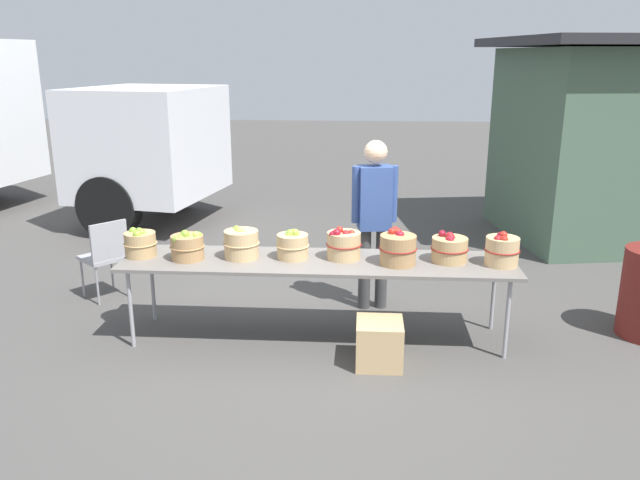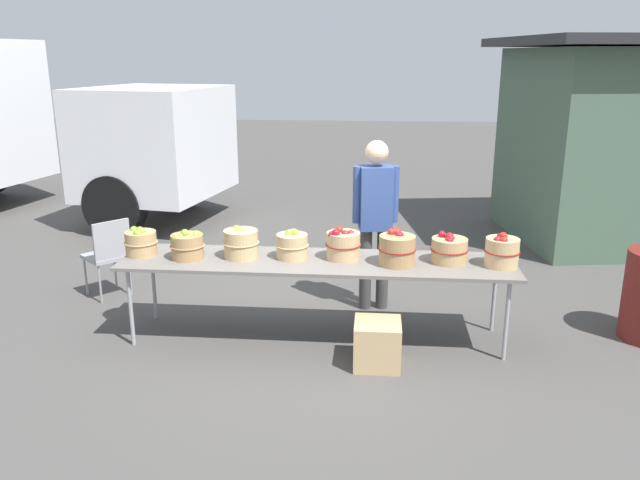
{
  "view_description": "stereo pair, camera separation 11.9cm",
  "coord_description": "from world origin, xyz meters",
  "px_view_note": "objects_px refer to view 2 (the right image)",
  "views": [
    {
      "loc": [
        0.38,
        -5.34,
        2.51
      ],
      "look_at": [
        0.0,
        0.3,
        0.85
      ],
      "focal_mm": 35.55,
      "sensor_mm": 36.0,
      "label": 1
    },
    {
      "loc": [
        0.5,
        -5.34,
        2.51
      ],
      "look_at": [
        0.0,
        0.3,
        0.85
      ],
      "focal_mm": 35.55,
      "sensor_mm": 36.0,
      "label": 2
    }
  ],
  "objects_px": {
    "apple_basket_red_2": "(449,249)",
    "apple_basket_red_1": "(397,249)",
    "apple_basket_green_3": "(292,245)",
    "apple_basket_red_0": "(343,245)",
    "folding_chair": "(108,252)",
    "apple_basket_green_0": "(141,242)",
    "apple_basket_green_1": "(187,245)",
    "apple_basket_red_3": "(502,251)",
    "apple_basket_green_2": "(241,243)",
    "vendor_adult": "(375,212)",
    "produce_crate": "(377,344)",
    "market_table": "(317,264)"
  },
  "relations": [
    {
      "from": "apple_basket_red_2",
      "to": "apple_basket_red_1",
      "type": "bearing_deg",
      "value": -167.53
    },
    {
      "from": "apple_basket_green_3",
      "to": "apple_basket_red_2",
      "type": "bearing_deg",
      "value": 0.12
    },
    {
      "from": "apple_basket_red_0",
      "to": "folding_chair",
      "type": "height_order",
      "value": "apple_basket_red_0"
    },
    {
      "from": "apple_basket_green_0",
      "to": "apple_basket_green_1",
      "type": "relative_size",
      "value": 0.97
    },
    {
      "from": "apple_basket_green_3",
      "to": "apple_basket_red_0",
      "type": "height_order",
      "value": "apple_basket_red_0"
    },
    {
      "from": "apple_basket_green_1",
      "to": "apple_basket_red_3",
      "type": "bearing_deg",
      "value": 0.49
    },
    {
      "from": "apple_basket_red_0",
      "to": "apple_basket_red_1",
      "type": "distance_m",
      "value": 0.49
    },
    {
      "from": "apple_basket_green_2",
      "to": "vendor_adult",
      "type": "distance_m",
      "value": 1.42
    },
    {
      "from": "apple_basket_red_1",
      "to": "apple_basket_red_3",
      "type": "xyz_separation_m",
      "value": [
        0.9,
        0.03,
        -0.0
      ]
    },
    {
      "from": "apple_basket_green_0",
      "to": "apple_basket_red_0",
      "type": "bearing_deg",
      "value": 1.48
    },
    {
      "from": "folding_chair",
      "to": "produce_crate",
      "type": "xyz_separation_m",
      "value": [
        2.85,
        -1.32,
        -0.32
      ]
    },
    {
      "from": "apple_basket_green_0",
      "to": "apple_basket_red_2",
      "type": "distance_m",
      "value": 2.77
    },
    {
      "from": "market_table",
      "to": "apple_basket_green_3",
      "type": "distance_m",
      "value": 0.28
    },
    {
      "from": "apple_basket_red_1",
      "to": "vendor_adult",
      "type": "distance_m",
      "value": 0.85
    },
    {
      "from": "apple_basket_green_3",
      "to": "apple_basket_red_0",
      "type": "xyz_separation_m",
      "value": [
        0.46,
        0.02,
        0.01
      ]
    },
    {
      "from": "apple_basket_red_0",
      "to": "vendor_adult",
      "type": "distance_m",
      "value": 0.77
    },
    {
      "from": "apple_basket_red_1",
      "to": "folding_chair",
      "type": "bearing_deg",
      "value": 163.62
    },
    {
      "from": "apple_basket_red_0",
      "to": "apple_basket_red_3",
      "type": "xyz_separation_m",
      "value": [
        1.37,
        -0.09,
        0.0
      ]
    },
    {
      "from": "apple_basket_red_0",
      "to": "produce_crate",
      "type": "height_order",
      "value": "apple_basket_red_0"
    },
    {
      "from": "apple_basket_green_0",
      "to": "folding_chair",
      "type": "bearing_deg",
      "value": 130.13
    },
    {
      "from": "apple_basket_red_2",
      "to": "apple_basket_green_1",
      "type": "bearing_deg",
      "value": -177.58
    },
    {
      "from": "apple_basket_green_0",
      "to": "folding_chair",
      "type": "xyz_separation_m",
      "value": [
        -0.68,
        0.81,
        -0.36
      ]
    },
    {
      "from": "folding_chair",
      "to": "produce_crate",
      "type": "bearing_deg",
      "value": 106.09
    },
    {
      "from": "apple_basket_red_2",
      "to": "produce_crate",
      "type": "distance_m",
      "value": 1.06
    },
    {
      "from": "apple_basket_red_3",
      "to": "folding_chair",
      "type": "height_order",
      "value": "apple_basket_red_3"
    },
    {
      "from": "apple_basket_red_1",
      "to": "produce_crate",
      "type": "distance_m",
      "value": 0.84
    },
    {
      "from": "apple_basket_green_0",
      "to": "apple_basket_red_1",
      "type": "height_order",
      "value": "apple_basket_red_1"
    },
    {
      "from": "apple_basket_green_1",
      "to": "apple_basket_red_2",
      "type": "height_order",
      "value": "apple_basket_green_1"
    },
    {
      "from": "apple_basket_green_3",
      "to": "folding_chair",
      "type": "distance_m",
      "value": 2.24
    },
    {
      "from": "apple_basket_green_2",
      "to": "apple_basket_red_1",
      "type": "height_order",
      "value": "apple_basket_red_1"
    },
    {
      "from": "market_table",
      "to": "apple_basket_green_3",
      "type": "relative_size",
      "value": 11.68
    },
    {
      "from": "apple_basket_red_0",
      "to": "produce_crate",
      "type": "xyz_separation_m",
      "value": [
        0.32,
        -0.56,
        -0.69
      ]
    },
    {
      "from": "apple_basket_red_3",
      "to": "vendor_adult",
      "type": "bearing_deg",
      "value": 143.93
    },
    {
      "from": "apple_basket_green_0",
      "to": "apple_basket_green_2",
      "type": "xyz_separation_m",
      "value": [
        0.92,
        0.01,
        0.01
      ]
    },
    {
      "from": "apple_basket_red_2",
      "to": "market_table",
      "type": "bearing_deg",
      "value": -177.59
    },
    {
      "from": "apple_basket_green_2",
      "to": "apple_basket_red_2",
      "type": "xyz_separation_m",
      "value": [
        1.85,
        0.02,
        -0.02
      ]
    },
    {
      "from": "market_table",
      "to": "apple_basket_green_0",
      "type": "height_order",
      "value": "apple_basket_green_0"
    },
    {
      "from": "apple_basket_red_3",
      "to": "folding_chair",
      "type": "bearing_deg",
      "value": 167.63
    },
    {
      "from": "apple_basket_green_2",
      "to": "vendor_adult",
      "type": "xyz_separation_m",
      "value": [
        1.2,
        0.75,
        0.13
      ]
    },
    {
      "from": "apple_basket_green_0",
      "to": "apple_basket_red_1",
      "type": "distance_m",
      "value": 2.32
    },
    {
      "from": "apple_basket_red_0",
      "to": "apple_basket_red_2",
      "type": "height_order",
      "value": "apple_basket_red_0"
    },
    {
      "from": "folding_chair",
      "to": "apple_basket_red_0",
      "type": "bearing_deg",
      "value": 114.12
    },
    {
      "from": "apple_basket_green_3",
      "to": "produce_crate",
      "type": "xyz_separation_m",
      "value": [
        0.78,
        -0.54,
        -0.68
      ]
    },
    {
      "from": "folding_chair",
      "to": "produce_crate",
      "type": "distance_m",
      "value": 3.16
    },
    {
      "from": "apple_basket_green_1",
      "to": "apple_basket_red_0",
      "type": "bearing_deg",
      "value": 4.7
    },
    {
      "from": "apple_basket_green_3",
      "to": "apple_basket_red_1",
      "type": "height_order",
      "value": "apple_basket_red_1"
    },
    {
      "from": "apple_basket_green_3",
      "to": "produce_crate",
      "type": "distance_m",
      "value": 1.17
    },
    {
      "from": "apple_basket_red_2",
      "to": "folding_chair",
      "type": "bearing_deg",
      "value": 167.28
    },
    {
      "from": "apple_basket_red_3",
      "to": "folding_chair",
      "type": "relative_size",
      "value": 0.36
    },
    {
      "from": "market_table",
      "to": "apple_basket_red_2",
      "type": "bearing_deg",
      "value": 2.41
    }
  ]
}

